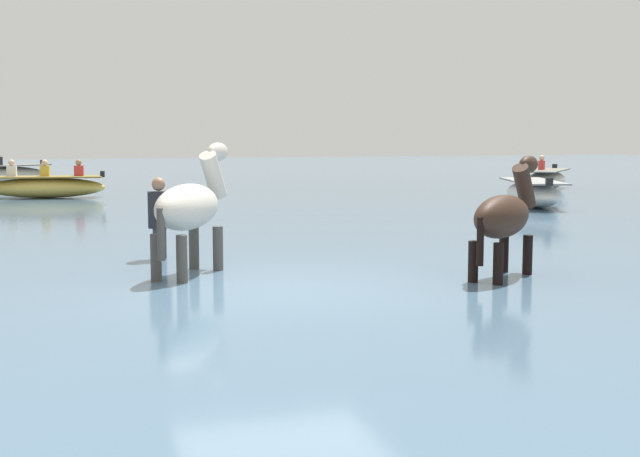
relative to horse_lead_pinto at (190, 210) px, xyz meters
The scene contains 8 objects.
ground_plane 2.03m from the horse_lead_pinto, 54.15° to the right, with size 120.00×120.00×0.00m, color #666051.
water_surface 8.83m from the horse_lead_pinto, 83.95° to the left, with size 90.00×90.00×0.42m, color slate.
horse_lead_pinto is the anchor object (origin of this frame).
horse_trailing_dark_bay 4.08m from the horse_lead_pinto, 19.94° to the right, with size 1.62×1.38×1.98m.
boat_mid_outer 14.85m from the horse_lead_pinto, 97.86° to the left, with size 3.49×1.57×1.10m.
boat_far_inshore 19.53m from the horse_lead_pinto, 44.79° to the left, with size 3.01×3.16×1.13m.
boat_near_port 12.78m from the horse_lead_pinto, 39.03° to the left, with size 2.04×3.42×0.80m.
person_wading_close 1.65m from the horse_lead_pinto, 98.43° to the left, with size 0.33×0.22×1.63m.
Camera 1 is at (-2.54, -9.82, 2.27)m, focal length 47.77 mm.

